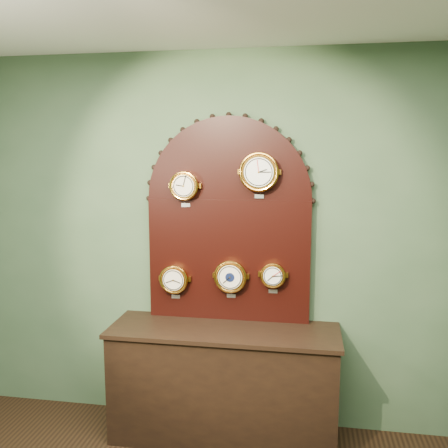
% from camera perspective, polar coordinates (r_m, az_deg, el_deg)
% --- Properties ---
extents(wall_back, '(4.00, 0.00, 4.00)m').
position_cam_1_polar(wall_back, '(3.64, 0.66, -2.23)').
color(wall_back, '#3F5A3D').
rests_on(wall_back, ground).
extents(shop_counter, '(1.60, 0.50, 0.80)m').
position_cam_1_polar(shop_counter, '(3.71, -0.05, -18.38)').
color(shop_counter, black).
rests_on(shop_counter, ground_plane).
extents(display_board, '(1.26, 0.06, 1.53)m').
position_cam_1_polar(display_board, '(3.56, 0.54, 1.20)').
color(display_board, black).
rests_on(display_board, shop_counter).
extents(roman_clock, '(0.21, 0.08, 0.26)m').
position_cam_1_polar(roman_clock, '(3.53, -4.66, 4.49)').
color(roman_clock, orange).
rests_on(roman_clock, display_board).
extents(arabic_clock, '(0.28, 0.08, 0.33)m').
position_cam_1_polar(arabic_clock, '(3.43, 4.14, 6.10)').
color(arabic_clock, orange).
rests_on(arabic_clock, display_board).
extents(hygrometer, '(0.22, 0.08, 0.27)m').
position_cam_1_polar(hygrometer, '(3.67, -5.84, -6.45)').
color(hygrometer, orange).
rests_on(hygrometer, display_board).
extents(barometer, '(0.24, 0.08, 0.29)m').
position_cam_1_polar(barometer, '(3.57, 0.77, -6.15)').
color(barometer, orange).
rests_on(barometer, display_board).
extents(tide_clock, '(0.18, 0.08, 0.24)m').
position_cam_1_polar(tide_clock, '(3.54, 5.77, -5.98)').
color(tide_clock, orange).
rests_on(tide_clock, display_board).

